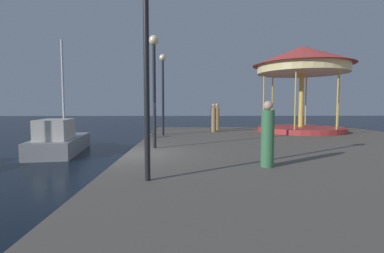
# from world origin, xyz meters

# --- Properties ---
(ground_plane) EXTENTS (120.00, 120.00, 0.00)m
(ground_plane) POSITION_xyz_m (0.00, 0.00, 0.00)
(ground_plane) COLOR black
(quay_dock) EXTENTS (14.29, 23.40, 0.80)m
(quay_dock) POSITION_xyz_m (7.14, 0.00, 0.40)
(quay_dock) COLOR #5B564F
(quay_dock) RESTS_ON ground
(sailboat_grey) EXTENTS (2.69, 5.46, 5.89)m
(sailboat_grey) POSITION_xyz_m (-4.37, 4.93, 0.65)
(sailboat_grey) COLOR gray
(sailboat_grey) RESTS_ON ground
(carousel) EXTENTS (5.96, 5.96, 5.23)m
(carousel) POSITION_xyz_m (9.17, 7.78, 4.68)
(carousel) COLOR #B23333
(carousel) RESTS_ON quay_dock
(lamp_post_near_edge) EXTENTS (0.36, 0.36, 4.31)m
(lamp_post_near_edge) POSITION_xyz_m (1.18, -3.51, 3.74)
(lamp_post_near_edge) COLOR black
(lamp_post_near_edge) RESTS_ON quay_dock
(lamp_post_mid_promenade) EXTENTS (0.36, 0.36, 4.19)m
(lamp_post_mid_promenade) POSITION_xyz_m (0.85, 1.17, 3.68)
(lamp_post_mid_promenade) COLOR black
(lamp_post_mid_promenade) RESTS_ON quay_dock
(lamp_post_far_end) EXTENTS (0.36, 0.36, 4.36)m
(lamp_post_far_end) POSITION_xyz_m (0.82, 5.85, 3.77)
(lamp_post_far_end) COLOR black
(lamp_post_far_end) RESTS_ON quay_dock
(bollard_north) EXTENTS (0.24, 0.24, 0.40)m
(bollard_north) POSITION_xyz_m (0.41, 4.79, 1.00)
(bollard_north) COLOR #2D2D33
(bollard_north) RESTS_ON quay_dock
(person_near_carousel) EXTENTS (0.34, 0.34, 1.76)m
(person_near_carousel) POSITION_xyz_m (4.13, 9.25, 1.63)
(person_near_carousel) COLOR tan
(person_near_carousel) RESTS_ON quay_dock
(person_by_the_water) EXTENTS (0.34, 0.34, 1.74)m
(person_by_the_water) POSITION_xyz_m (3.76, 7.76, 1.62)
(person_by_the_water) COLOR #937A4C
(person_by_the_water) RESTS_ON quay_dock
(person_mid_promenade) EXTENTS (0.34, 0.34, 1.72)m
(person_mid_promenade) POSITION_xyz_m (4.13, -2.23, 1.61)
(person_mid_promenade) COLOR #387247
(person_mid_promenade) RESTS_ON quay_dock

